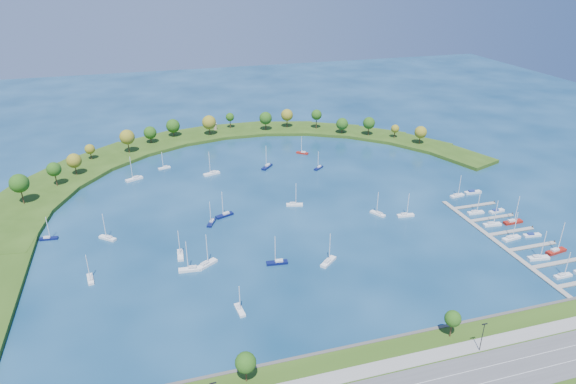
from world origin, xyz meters
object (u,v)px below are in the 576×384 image
object	(u,v)px
moored_boat_14	(240,309)
moored_boat_4	(90,278)
moored_boat_2	(294,204)
docked_boat_7	(513,221)
moored_boat_18	(49,238)
docked_boat_11	(473,192)
moored_boat_5	(190,269)
docked_boat_10	(457,195)
moored_boat_11	(302,152)
docked_boat_9	(497,211)
moored_boat_16	(405,215)
docked_boat_0	(563,275)
docked_boat_6	(492,224)
moored_boat_13	(108,237)
docked_boat_2	(539,257)
docked_boat_8	(476,212)
moored_boat_1	(164,167)
dock_system	(512,240)
moored_boat_3	(180,254)
moored_boat_10	(328,261)
docked_boat_5	(532,235)
docked_boat_4	(511,238)
moored_boat_7	(206,264)
moored_boat_15	(134,178)
moored_boat_8	(319,167)
moored_boat_19	(378,213)
moored_boat_17	(212,222)
moored_boat_12	(277,262)
moored_boat_6	(225,215)
moored_boat_0	(267,166)
docked_boat_3	(556,251)
harbor_tower	(215,127)
moored_boat_9	(212,173)

from	to	relation	value
moored_boat_14	moored_boat_4	bearing A→B (deg)	-130.06
moored_boat_2	docked_boat_7	distance (m)	100.67
moored_boat_18	docked_boat_11	xyz separation A→B (m)	(202.28, -10.77, -0.22)
moored_boat_5	docked_boat_10	bearing A→B (deg)	-163.33
moored_boat_11	docked_boat_9	xyz separation A→B (m)	(64.25, -100.95, -0.28)
moored_boat_16	docked_boat_0	world-z (taller)	moored_boat_16
docked_boat_6	docked_boat_11	distance (m)	34.39
moored_boat_2	docked_boat_10	world-z (taller)	moored_boat_2
moored_boat_4	moored_boat_13	distance (m)	30.32
docked_boat_2	docked_boat_8	distance (m)	41.24
moored_boat_1	dock_system	bearing A→B (deg)	123.10
moored_boat_3	docked_boat_6	xyz separation A→B (m)	(137.08, -13.66, 0.01)
moored_boat_10	docked_boat_9	size ratio (longest dim) A/B	1.56
moored_boat_1	moored_boat_5	xyz separation A→B (m)	(2.88, -108.71, 0.07)
dock_system	docked_boat_5	distance (m)	10.74
moored_boat_11	docked_boat_4	distance (m)	135.52
moored_boat_7	docked_boat_9	distance (m)	138.59
moored_boat_4	moored_boat_15	size ratio (longest dim) A/B	0.78
docked_boat_4	docked_boat_9	distance (m)	25.68
moored_boat_5	docked_boat_6	world-z (taller)	moored_boat_5
moored_boat_10	moored_boat_8	bearing A→B (deg)	32.58
moored_boat_19	moored_boat_17	bearing A→B (deg)	51.75
moored_boat_11	docked_boat_2	size ratio (longest dim) A/B	0.86
moored_boat_12	docked_boat_0	distance (m)	108.31
dock_system	docked_boat_5	xyz separation A→B (m)	(10.69, 1.00, 0.23)
moored_boat_10	docked_boat_11	bearing A→B (deg)	-16.98
docked_boat_11	dock_system	bearing A→B (deg)	-102.66
moored_boat_8	docked_boat_10	xyz separation A→B (m)	(54.77, -54.75, 0.02)
moored_boat_6	moored_boat_12	world-z (taller)	moored_boat_6
moored_boat_8	docked_boat_4	distance (m)	111.53
moored_boat_19	moored_boat_13	bearing A→B (deg)	56.05
moored_boat_0	docked_boat_6	bearing A→B (deg)	81.81
moored_boat_6	docked_boat_2	size ratio (longest dim) A/B	1.00
docked_boat_5	moored_boat_15	bearing A→B (deg)	152.43
moored_boat_2	docked_boat_2	size ratio (longest dim) A/B	0.92
moored_boat_6	docked_boat_3	distance (m)	142.70
moored_boat_1	docked_boat_5	distance (m)	192.65
moored_boat_13	docked_boat_2	xyz separation A→B (m)	(165.69, -64.95, 0.02)
harbor_tower	moored_boat_5	xyz separation A→B (m)	(-35.59, -166.34, -3.37)
moored_boat_16	moored_boat_7	bearing A→B (deg)	-164.12
moored_boat_3	docked_boat_6	bearing A→B (deg)	87.47
moored_boat_5	docked_boat_0	distance (m)	141.32
moored_boat_3	docked_boat_0	world-z (taller)	moored_boat_3
harbor_tower	docked_boat_5	xyz separation A→B (m)	(109.21, -181.34, -3.73)
moored_boat_6	docked_boat_7	xyz separation A→B (m)	(124.54, -43.50, 0.02)
moored_boat_7	docked_boat_11	distance (m)	143.15
moored_boat_1	docked_boat_10	size ratio (longest dim) A/B	0.90
moored_boat_16	docked_boat_11	world-z (taller)	moored_boat_16
moored_boat_1	moored_boat_9	bearing A→B (deg)	131.85
moored_boat_13	moored_boat_18	distance (m)	25.20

